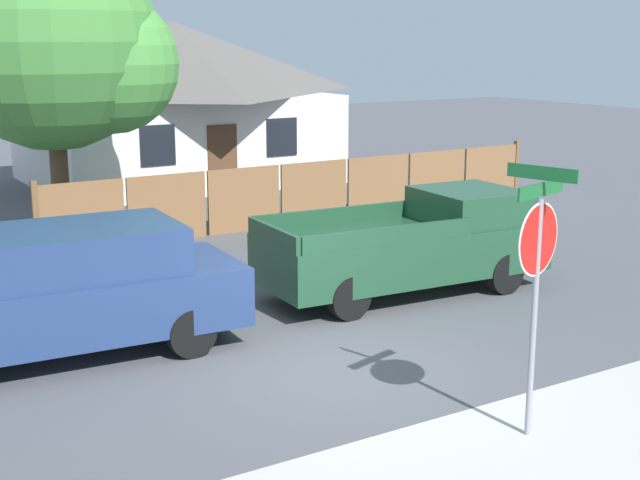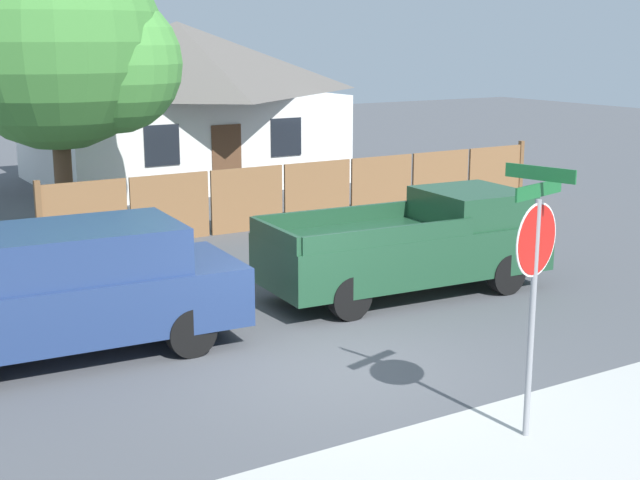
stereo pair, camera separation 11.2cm
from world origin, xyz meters
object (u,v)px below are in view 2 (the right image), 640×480
Objects in this scene: house at (179,99)px; orange_pickup at (415,245)px; red_suv at (63,288)px; stop_sign at (535,257)px; oak_tree at (67,47)px.

house is 1.77× the size of orange_pickup.
stop_sign reaches higher than red_suv.
house is at bearing 63.27° from stop_sign.
house is 13.99m from orange_pickup.
oak_tree reaches higher than orange_pickup.
red_suv is at bearing -118.74° from house.
stop_sign is (-2.44, -5.29, 1.22)m from orange_pickup.
stop_sign is at bearing -101.45° from house.
red_suv is 0.97× the size of orange_pickup.
oak_tree is 9.07m from orange_pickup.
oak_tree is (-5.14, -6.24, 1.68)m from house.
house is at bearing 88.00° from orange_pickup.
red_suv is (-2.43, -7.56, -3.20)m from oak_tree.
house is 15.81m from red_suv.
stop_sign is (3.70, -5.31, 1.09)m from red_suv.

